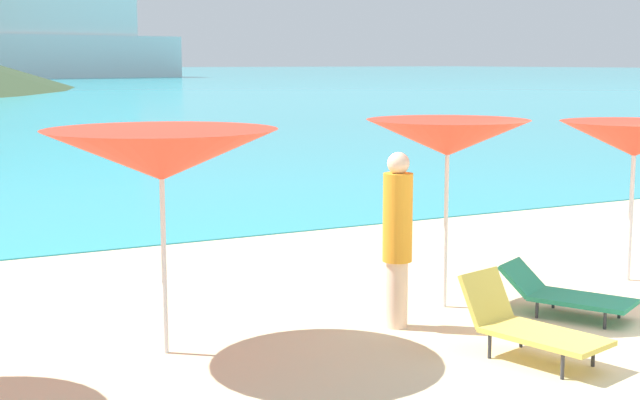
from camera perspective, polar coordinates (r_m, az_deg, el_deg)
The scene contains 7 objects.
ground_plane at distance 18.17m, azimuth -3.58°, elevation -0.68°, with size 50.00×100.00×0.30m, color beige.
umbrella_3 at distance 8.67m, azimuth -9.84°, elevation 2.78°, with size 2.20×2.20×2.15m.
umbrella_4 at distance 10.31m, azimuth 7.93°, elevation 3.84°, with size 1.87×1.87×2.14m.
umbrella_5 at distance 12.17m, azimuth 18.95°, elevation 3.58°, with size 1.98×1.98×2.03m.
lounge_chair_0 at distance 10.46m, azimuth 14.96°, elevation -5.64°, with size 1.17×1.52×0.54m.
lounge_chair_1 at distance 8.90m, azimuth 12.71°, elevation -7.54°, with size 0.92×1.48×0.75m.
beachgoer_0 at distance 9.57m, azimuth 4.83°, elevation -2.12°, with size 0.31×0.31×1.85m.
Camera 1 is at (-7.42, -6.33, 2.77)m, focal length 51.54 mm.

